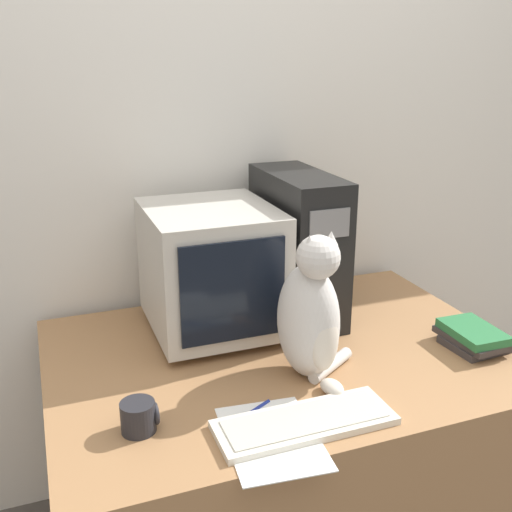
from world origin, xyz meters
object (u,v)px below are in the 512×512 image
object	(u,v)px
crt_monitor	(211,269)
book_stack	(473,337)
keyboard	(305,422)
cat	(311,316)
mug	(139,417)
computer_tower	(297,245)
pen	(248,414)

from	to	relation	value
crt_monitor	book_stack	world-z (taller)	crt_monitor
keyboard	book_stack	size ratio (longest dim) A/B	2.06
cat	book_stack	size ratio (longest dim) A/B	1.97
keyboard	mug	world-z (taller)	mug
crt_monitor	cat	bearing A→B (deg)	-65.75
cat	book_stack	world-z (taller)	cat
computer_tower	keyboard	world-z (taller)	computer_tower
cat	pen	size ratio (longest dim) A/B	2.88
pen	keyboard	bearing A→B (deg)	-37.03
mug	keyboard	bearing A→B (deg)	-17.91
book_stack	pen	distance (m)	0.76
computer_tower	pen	xyz separation A→B (m)	(-0.36, -0.52, -0.24)
crt_monitor	book_stack	size ratio (longest dim) A/B	2.07
keyboard	mug	size ratio (longest dim) A/B	4.92
crt_monitor	pen	size ratio (longest dim) A/B	3.02
computer_tower	cat	world-z (taller)	computer_tower
computer_tower	pen	world-z (taller)	computer_tower
book_stack	pen	size ratio (longest dim) A/B	1.46
crt_monitor	book_stack	distance (m)	0.82
crt_monitor	mug	distance (m)	0.58
computer_tower	keyboard	bearing A→B (deg)	-112.40
mug	computer_tower	bearing A→B (deg)	38.05
crt_monitor	mug	xyz separation A→B (m)	(-0.32, -0.45, -0.17)
keyboard	pen	bearing A→B (deg)	142.97
keyboard	pen	size ratio (longest dim) A/B	3.02
book_stack	mug	distance (m)	1.01
crt_monitor	keyboard	size ratio (longest dim) A/B	1.00
keyboard	cat	distance (m)	0.29
pen	mug	size ratio (longest dim) A/B	1.63
computer_tower	cat	size ratio (longest dim) A/B	1.16
cat	pen	bearing A→B (deg)	-160.49
keyboard	book_stack	world-z (taller)	book_stack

